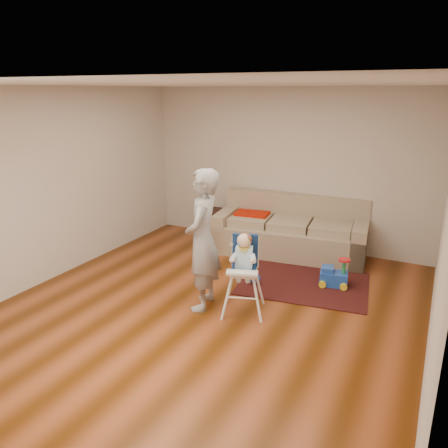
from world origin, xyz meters
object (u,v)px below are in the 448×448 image
at_px(side_table, 219,224).
at_px(ride_on_toy, 334,272).
at_px(toy_ball, 255,279).
at_px(high_chair, 244,275).
at_px(sofa, 290,226).
at_px(adult, 203,240).

distance_m(side_table, ride_on_toy, 2.69).
relative_size(toy_ball, high_chair, 0.15).
height_order(sofa, side_table, sofa).
bearing_deg(side_table, adult, -66.56).
height_order(side_table, high_chair, high_chair).
bearing_deg(high_chair, sofa, 75.23).
bearing_deg(ride_on_toy, high_chair, -134.22).
bearing_deg(ride_on_toy, toy_ball, -166.19).
xyz_separation_m(sofa, high_chair, (0.15, -2.19, 0.02)).
xyz_separation_m(ride_on_toy, toy_ball, (-1.00, -0.46, -0.13)).
bearing_deg(sofa, adult, -105.62).
relative_size(toy_ball, adult, 0.09).
xyz_separation_m(ride_on_toy, adult, (-1.34, -1.34, 0.66)).
relative_size(side_table, adult, 0.29).
xyz_separation_m(toy_ball, adult, (-0.34, -0.88, 0.79)).
bearing_deg(high_chair, toy_ball, 83.80).
relative_size(side_table, ride_on_toy, 1.25).
bearing_deg(high_chair, ride_on_toy, 37.81).
xyz_separation_m(sofa, ride_on_toy, (0.97, -0.95, -0.26)).
distance_m(toy_ball, adult, 1.23).
height_order(side_table, adult, adult).
xyz_separation_m(ride_on_toy, high_chair, (-0.82, -1.24, 0.28)).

